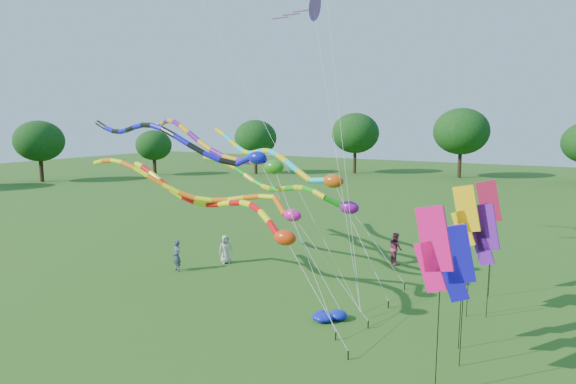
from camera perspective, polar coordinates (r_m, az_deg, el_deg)
The scene contains 19 objects.
ground at distance 17.38m, azimuth -4.54°, elevation -17.79°, with size 160.00×160.00×0.00m, color #235316.
tree_ring at distance 14.97m, azimuth -3.08°, elevation 0.52°, with size 116.02×117.69×9.72m.
tube_kite_red at distance 20.21m, azimuth -7.72°, elevation -1.70°, with size 12.86×3.67×6.16m.
tube_kite_orange at distance 20.94m, azimuth -9.49°, elevation 0.05°, with size 13.79×1.41×6.50m.
tube_kite_purple at distance 23.46m, azimuth -8.93°, elevation 5.66°, with size 15.13×7.26×8.45m.
tube_kite_blue at distance 22.50m, azimuth -12.26°, elevation 5.77°, with size 14.61×1.56×8.18m.
tube_kite_cyan at distance 25.52m, azimuth -1.22°, elevation 3.82°, with size 13.81×6.96×7.70m.
tube_kite_green at distance 25.58m, azimuth 0.43°, elevation 0.39°, with size 12.98×2.39×6.11m.
delta_kite_high_c at distance 24.67m, azimuth 2.99°, elevation 21.16°, with size 6.73×5.41×14.37m.
banner_pole_magenta_a at distance 13.84m, azimuth 16.79°, elevation -6.59°, with size 1.16×0.24×5.44m.
banner_pole_orange at distance 19.84m, azimuth 20.28°, elevation -2.76°, with size 1.16×0.23×5.27m.
banner_pole_red at distance 22.39m, azimuth 22.59°, elevation -1.83°, with size 1.14×0.39×5.20m.
banner_pole_blue_a at distance 15.81m, azimuth 19.32°, elevation -8.02°, with size 1.16×0.27×4.58m.
banner_pole_magenta_b at distance 17.05m, azimuth 19.23°, elevation -7.65°, with size 1.12×0.47×4.35m.
banner_pole_violet at distance 20.18m, azimuth 22.28°, elevation -4.72°, with size 1.16×0.29×4.56m.
blue_nylon_heap at distance 19.36m, azimuth 4.29°, elevation -14.35°, with size 0.96×1.07×0.41m.
person_a at distance 26.48m, azimuth -7.40°, elevation -6.73°, with size 0.76×0.50×1.56m, color #BBB9A8.
person_b at distance 25.57m, azimuth -13.05°, elevation -7.37°, with size 0.59×0.38×1.61m, color #41465C.
person_c at distance 26.76m, azimuth 12.61°, elevation -6.53°, with size 0.83×0.65×1.72m, color #8B324B.
Camera 1 is at (8.74, -12.91, 7.67)m, focal length 30.00 mm.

